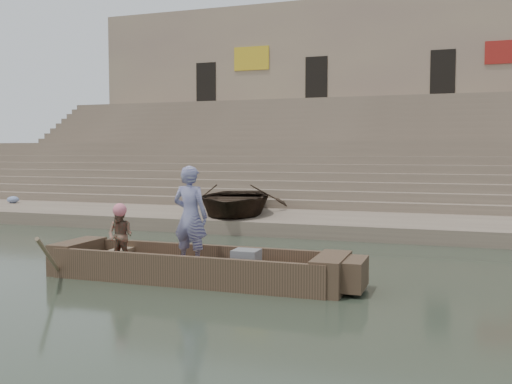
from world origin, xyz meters
The scene contains 13 objects.
ground centered at (0.00, 0.00, 0.00)m, with size 120.00×120.00×0.00m, color #293326.
lower_landing centered at (0.00, 8.00, 0.20)m, with size 32.00×4.00×0.40m, color gray.
mid_landing centered at (0.00, 15.50, 1.40)m, with size 32.00×3.00×2.80m, color gray.
upper_landing centered at (0.00, 22.50, 2.60)m, with size 32.00×3.00×5.20m, color gray.
ghat_steps centered at (0.00, 17.19, 1.80)m, with size 32.00×11.00×5.20m.
building_wall centered at (0.00, 26.50, 5.60)m, with size 32.00×5.07×11.20m.
main_rowboat centered at (1.12, 0.50, 0.11)m, with size 5.00×1.30×0.22m, color brown.
rowboat_trim centered at (1.33, 0.49, 0.31)m, with size 6.04×2.63×1.77m.
standing_man centered at (0.98, 0.62, 1.17)m, with size 0.69×0.45×1.89m, color navy.
rowing_man centered at (-0.37, 0.36, 0.77)m, with size 0.54×0.42×1.10m, color #246E4E.
television centered at (2.12, 0.50, 0.42)m, with size 0.46×0.42×0.40m.
beached_rowboat centered at (-0.91, 7.77, 0.87)m, with size 3.27×4.58×0.95m, color #2D2116.
cloth_bundles centered at (-1.34, 8.60, 0.53)m, with size 18.54×0.68×0.26m.
Camera 1 is at (5.57, -9.02, 2.36)m, focal length 40.18 mm.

